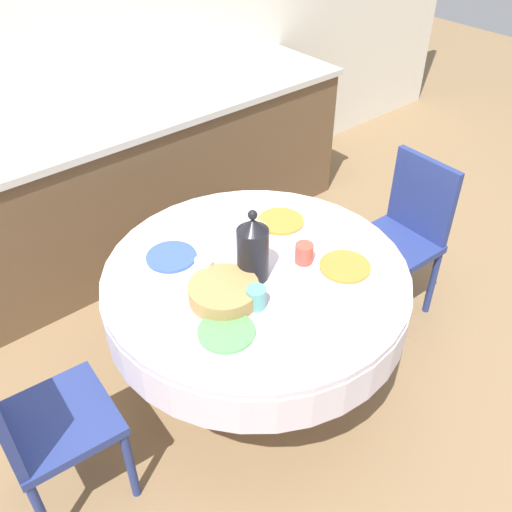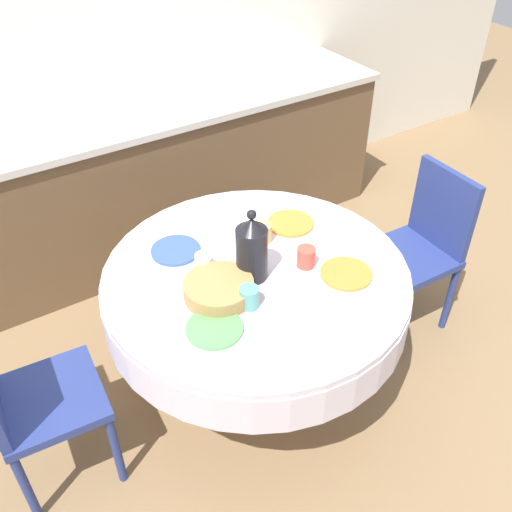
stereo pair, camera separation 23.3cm
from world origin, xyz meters
The scene contains 16 objects.
ground_plane centered at (0.00, 0.00, 0.00)m, with size 12.00×12.00×0.00m, color #8E704C.
wall_back centered at (0.00, 1.70, 1.30)m, with size 7.00×0.05×2.60m.
kitchen_counter centered at (0.00, 1.36, 0.46)m, with size 3.24×0.64×0.92m.
dining_table centered at (0.00, 0.00, 0.61)m, with size 1.30×1.30×0.73m.
chair_left centered at (0.99, -0.03, 0.50)m, with size 0.41×0.41×0.89m.
chair_right centered at (-0.99, 0.08, 0.50)m, with size 0.43×0.43×0.89m.
plate_near_left centered at (-0.31, -0.20, 0.74)m, with size 0.22×0.22×0.01m, color #5BA85B.
cup_near_left centered at (-0.14, -0.16, 0.78)m, with size 0.08×0.08×0.09m, color #5BA39E.
plate_near_right centered at (0.30, -0.22, 0.74)m, with size 0.22×0.22×0.01m, color orange.
cup_near_right centered at (0.20, -0.08, 0.78)m, with size 0.08×0.08×0.09m, color #CC4C3D.
plate_far_left centered at (-0.22, 0.30, 0.74)m, with size 0.22×0.22×0.01m, color #3856AD.
cup_far_left centered at (-0.18, 0.11, 0.78)m, with size 0.08×0.08×0.09m, color white.
plate_far_right centered at (0.32, 0.20, 0.74)m, with size 0.22×0.22×0.01m, color orange.
cup_far_right centered at (0.14, 0.16, 0.78)m, with size 0.08×0.08×0.09m, color #DBB766.
coffee_carafe centered at (-0.03, -0.02, 0.87)m, with size 0.13×0.13×0.32m.
bread_basket centered at (-0.21, -0.05, 0.77)m, with size 0.28×0.28×0.07m, color #AD844C.
Camera 1 is at (-1.18, -1.40, 2.25)m, focal length 40.00 mm.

